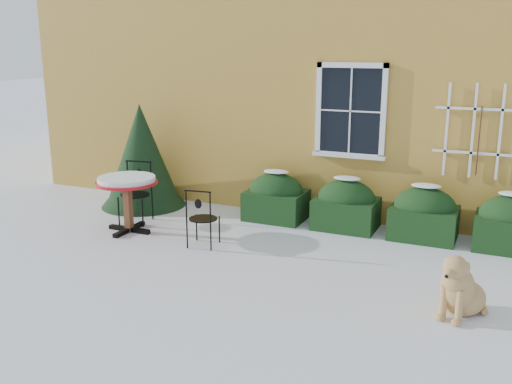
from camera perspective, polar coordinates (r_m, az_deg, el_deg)
The scene contains 8 objects.
ground at distance 8.10m, azimuth -2.93°, elevation -7.79°, with size 80.00×80.00×0.00m, color white.
house at distance 14.09m, azimuth 10.42°, elevation 14.80°, with size 12.40×8.40×6.40m.
hedge_row at distance 9.75m, azimuth 12.69°, elevation -1.76°, with size 4.95×0.80×0.91m.
evergreen_shrub at distance 11.32m, azimuth -11.32°, elevation 2.62°, with size 1.65×1.65×2.00m.
bistro_table at distance 9.73m, azimuth -12.79°, elevation 0.58°, with size 1.02×1.02×0.95m.
patio_chair_near at distance 8.90m, azimuth -5.41°, elevation -2.56°, with size 0.48×0.47×0.94m.
patio_chair_far at distance 10.34m, azimuth -11.91°, elevation -0.03°, with size 0.57×0.56×1.08m.
dog at distance 7.07m, azimuth 19.67°, elevation -9.19°, with size 0.66×0.87×0.81m.
Camera 1 is at (3.45, -6.66, 3.05)m, focal length 40.00 mm.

